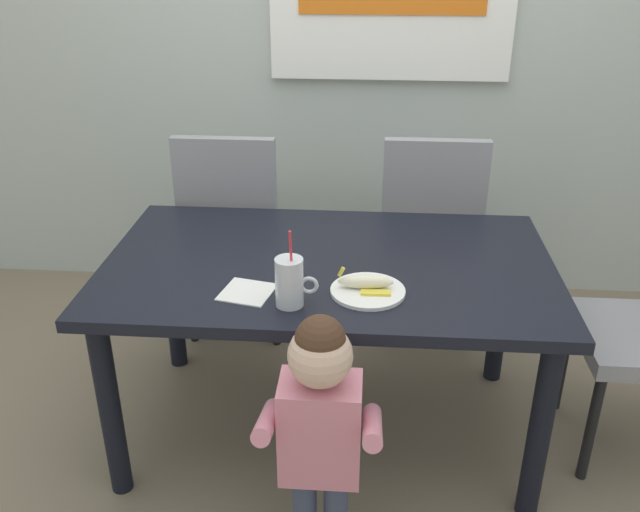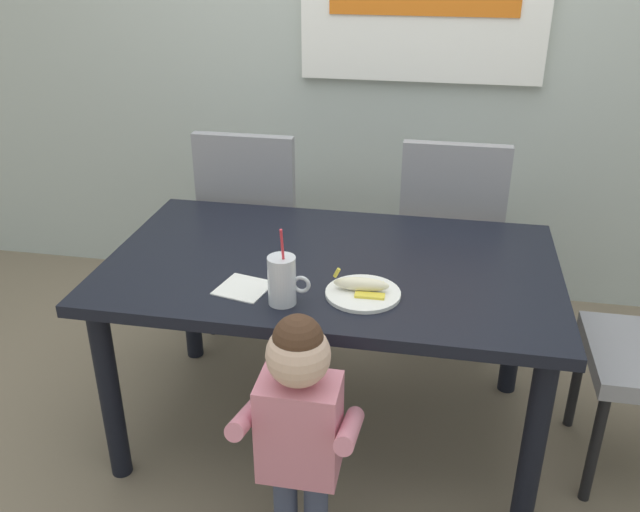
{
  "view_description": "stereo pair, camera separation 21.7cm",
  "coord_description": "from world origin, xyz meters",
  "px_view_note": "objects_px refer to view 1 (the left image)",
  "views": [
    {
      "loc": [
        0.13,
        -2.04,
        1.71
      ],
      "look_at": [
        -0.02,
        -0.09,
        0.76
      ],
      "focal_mm": 38.12,
      "sensor_mm": 36.0,
      "label": 1
    },
    {
      "loc": [
        0.34,
        -2.01,
        1.71
      ],
      "look_at": [
        -0.02,
        -0.09,
        0.76
      ],
      "focal_mm": 38.12,
      "sensor_mm": 36.0,
      "label": 2
    }
  ],
  "objects_px": {
    "dining_table": "(328,284)",
    "milk_cup": "(290,285)",
    "peeled_banana": "(366,282)",
    "snack_plate": "(368,291)",
    "dining_chair_left": "(234,224)",
    "toddler_standing": "(320,418)",
    "paper_napkin": "(247,292)",
    "dining_chair_right": "(429,226)"
  },
  "relations": [
    {
      "from": "dining_table",
      "to": "paper_napkin",
      "type": "relative_size",
      "value": 10.01
    },
    {
      "from": "milk_cup",
      "to": "paper_napkin",
      "type": "height_order",
      "value": "milk_cup"
    },
    {
      "from": "dining_chair_left",
      "to": "toddler_standing",
      "type": "height_order",
      "value": "dining_chair_left"
    },
    {
      "from": "dining_table",
      "to": "dining_chair_right",
      "type": "distance_m",
      "value": 0.8
    },
    {
      "from": "dining_chair_left",
      "to": "paper_napkin",
      "type": "height_order",
      "value": "dining_chair_left"
    },
    {
      "from": "milk_cup",
      "to": "paper_napkin",
      "type": "relative_size",
      "value": 1.67
    },
    {
      "from": "peeled_banana",
      "to": "paper_napkin",
      "type": "height_order",
      "value": "peeled_banana"
    },
    {
      "from": "dining_chair_right",
      "to": "peeled_banana",
      "type": "bearing_deg",
      "value": 73.61
    },
    {
      "from": "dining_chair_left",
      "to": "milk_cup",
      "type": "relative_size",
      "value": 3.82
    },
    {
      "from": "milk_cup",
      "to": "snack_plate",
      "type": "height_order",
      "value": "milk_cup"
    },
    {
      "from": "snack_plate",
      "to": "paper_napkin",
      "type": "bearing_deg",
      "value": -175.79
    },
    {
      "from": "toddler_standing",
      "to": "peeled_banana",
      "type": "distance_m",
      "value": 0.46
    },
    {
      "from": "dining_chair_left",
      "to": "paper_napkin",
      "type": "relative_size",
      "value": 6.4
    },
    {
      "from": "dining_table",
      "to": "toddler_standing",
      "type": "xyz_separation_m",
      "value": [
        0.02,
        -0.6,
        -0.09
      ]
    },
    {
      "from": "milk_cup",
      "to": "peeled_banana",
      "type": "distance_m",
      "value": 0.25
    },
    {
      "from": "dining_table",
      "to": "dining_chair_left",
      "type": "relative_size",
      "value": 1.56
    },
    {
      "from": "dining_table",
      "to": "dining_chair_left",
      "type": "bearing_deg",
      "value": 124.95
    },
    {
      "from": "peeled_banana",
      "to": "dining_chair_right",
      "type": "bearing_deg",
      "value": 73.61
    },
    {
      "from": "dining_chair_left",
      "to": "snack_plate",
      "type": "bearing_deg",
      "value": 124.34
    },
    {
      "from": "dining_chair_left",
      "to": "peeled_banana",
      "type": "bearing_deg",
      "value": 124.36
    },
    {
      "from": "dining_table",
      "to": "milk_cup",
      "type": "distance_m",
      "value": 0.35
    },
    {
      "from": "paper_napkin",
      "to": "dining_chair_right",
      "type": "bearing_deg",
      "value": 56.0
    },
    {
      "from": "dining_table",
      "to": "milk_cup",
      "type": "xyz_separation_m",
      "value": [
        -0.09,
        -0.3,
        0.16
      ]
    },
    {
      "from": "dining_chair_left",
      "to": "toddler_standing",
      "type": "bearing_deg",
      "value": 110.78
    },
    {
      "from": "peeled_banana",
      "to": "toddler_standing",
      "type": "bearing_deg",
      "value": -105.91
    },
    {
      "from": "dining_chair_left",
      "to": "toddler_standing",
      "type": "relative_size",
      "value": 1.15
    },
    {
      "from": "toddler_standing",
      "to": "dining_chair_left",
      "type": "bearing_deg",
      "value": 110.78
    },
    {
      "from": "dining_table",
      "to": "dining_chair_right",
      "type": "relative_size",
      "value": 1.56
    },
    {
      "from": "toddler_standing",
      "to": "snack_plate",
      "type": "xyz_separation_m",
      "value": [
        0.12,
        0.38,
        0.18
      ]
    },
    {
      "from": "dining_chair_right",
      "to": "dining_table",
      "type": "bearing_deg",
      "value": 60.38
    },
    {
      "from": "dining_chair_left",
      "to": "milk_cup",
      "type": "xyz_separation_m",
      "value": [
        0.36,
        -0.96,
        0.23
      ]
    },
    {
      "from": "dining_table",
      "to": "milk_cup",
      "type": "height_order",
      "value": "milk_cup"
    },
    {
      "from": "milk_cup",
      "to": "snack_plate",
      "type": "distance_m",
      "value": 0.25
    },
    {
      "from": "dining_chair_right",
      "to": "paper_napkin",
      "type": "height_order",
      "value": "dining_chair_right"
    },
    {
      "from": "dining_chair_right",
      "to": "toddler_standing",
      "type": "distance_m",
      "value": 1.34
    },
    {
      "from": "paper_napkin",
      "to": "milk_cup",
      "type": "bearing_deg",
      "value": -23.98
    },
    {
      "from": "milk_cup",
      "to": "snack_plate",
      "type": "xyz_separation_m",
      "value": [
        0.23,
        0.09,
        -0.06
      ]
    },
    {
      "from": "peeled_banana",
      "to": "snack_plate",
      "type": "bearing_deg",
      "value": -57.86
    },
    {
      "from": "paper_napkin",
      "to": "dining_table",
      "type": "bearing_deg",
      "value": 45.56
    },
    {
      "from": "milk_cup",
      "to": "peeled_banana",
      "type": "bearing_deg",
      "value": 23.59
    },
    {
      "from": "dining_chair_right",
      "to": "toddler_standing",
      "type": "bearing_deg",
      "value": 73.75
    },
    {
      "from": "snack_plate",
      "to": "dining_table",
      "type": "bearing_deg",
      "value": 122.4
    }
  ]
}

